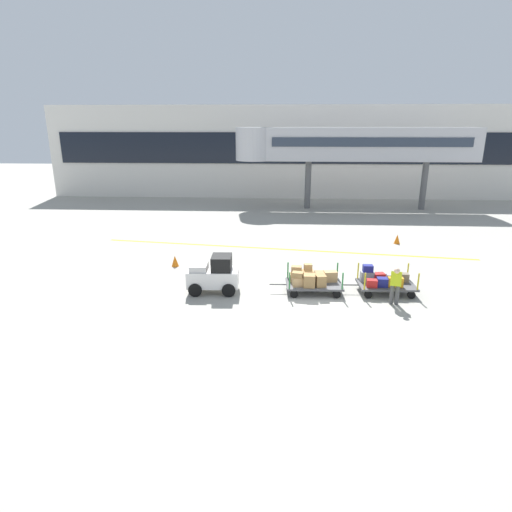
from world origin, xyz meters
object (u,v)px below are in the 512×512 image
Objects in this scene: baggage_cart_middle at (384,281)px; baggage_handler at (396,284)px; baggage_tug at (214,275)px; safety_cone_near at (397,239)px; safety_cone_far at (175,261)px; baggage_cart_lead at (311,279)px.

baggage_cart_middle is 1.31m from baggage_handler.
baggage_tug reaches higher than baggage_handler.
baggage_cart_middle is 8.20m from safety_cone_near.
baggage_handler reaches higher than baggage_cart_middle.
baggage_tug is 3.88× the size of safety_cone_far.
baggage_tug is 7.25m from baggage_handler.
safety_cone_near is at bearing 21.88° from safety_cone_far.
safety_cone_near is at bearing 39.90° from baggage_tug.
baggage_handler is 10.50m from safety_cone_far.
baggage_cart_lead reaches higher than safety_cone_far.
baggage_cart_lead is 5.50× the size of safety_cone_far.
baggage_cart_middle reaches higher than safety_cone_far.
baggage_cart_lead is 3.34m from baggage_handler.
baggage_tug is at bearing -140.10° from safety_cone_near.
baggage_handler reaches higher than safety_cone_far.
safety_cone_near is 1.00× the size of safety_cone_far.
baggage_tug is 4.06m from safety_cone_far.
baggage_handler is at bearing -105.23° from safety_cone_near.
safety_cone_far is (-12.08, -4.85, 0.00)m from safety_cone_near.
baggage_cart_middle is at bearing 2.24° from baggage_tug.
baggage_cart_lead is at bearing -125.28° from safety_cone_near.
baggage_cart_middle is 9.95m from safety_cone_far.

